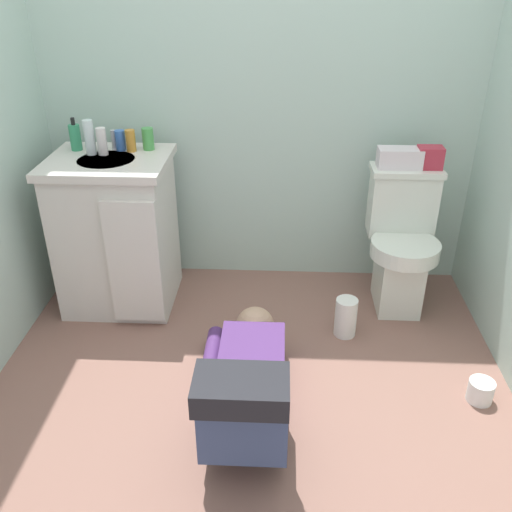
# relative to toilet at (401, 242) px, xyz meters

# --- Properties ---
(ground_plane) EXTENTS (2.82, 3.15, 0.04)m
(ground_plane) POSITION_rel_toilet_xyz_m (-0.76, -0.77, -0.39)
(ground_plane) COLOR #875E52
(wall_back) EXTENTS (2.48, 0.08, 2.40)m
(wall_back) POSITION_rel_toilet_xyz_m (-0.76, 0.34, 0.83)
(wall_back) COLOR #AFCABD
(wall_back) RESTS_ON ground_plane
(toilet) EXTENTS (0.36, 0.46, 0.75)m
(toilet) POSITION_rel_toilet_xyz_m (0.00, 0.00, 0.00)
(toilet) COLOR silver
(toilet) RESTS_ON ground_plane
(vanity_cabinet) EXTENTS (0.60, 0.53, 0.82)m
(vanity_cabinet) POSITION_rel_toilet_xyz_m (-1.50, -0.05, 0.05)
(vanity_cabinet) COLOR silver
(vanity_cabinet) RESTS_ON ground_plane
(faucet) EXTENTS (0.02, 0.02, 0.10)m
(faucet) POSITION_rel_toilet_xyz_m (-1.50, 0.10, 0.50)
(faucet) COLOR silver
(faucet) RESTS_ON vanity_cabinet
(person_plumber) EXTENTS (0.39, 1.06, 0.52)m
(person_plumber) POSITION_rel_toilet_xyz_m (-0.76, -0.92, -0.19)
(person_plumber) COLOR #512D6B
(person_plumber) RESTS_ON ground_plane
(tissue_box) EXTENTS (0.22, 0.11, 0.10)m
(tissue_box) POSITION_rel_toilet_xyz_m (-0.04, 0.09, 0.43)
(tissue_box) COLOR silver
(tissue_box) RESTS_ON toilet
(toiletry_bag) EXTENTS (0.12, 0.09, 0.11)m
(toiletry_bag) POSITION_rel_toilet_xyz_m (0.11, 0.09, 0.44)
(toiletry_bag) COLOR #B22D3F
(toiletry_bag) RESTS_ON toilet
(soap_dispenser) EXTENTS (0.06, 0.06, 0.17)m
(soap_dispenser) POSITION_rel_toilet_xyz_m (-1.69, 0.08, 0.52)
(soap_dispenser) COLOR #339263
(soap_dispenser) RESTS_ON vanity_cabinet
(bottle_clear) EXTENTS (0.05, 0.05, 0.17)m
(bottle_clear) POSITION_rel_toilet_xyz_m (-1.59, 0.01, 0.54)
(bottle_clear) COLOR silver
(bottle_clear) RESTS_ON vanity_cabinet
(bottle_white) EXTENTS (0.05, 0.05, 0.13)m
(bottle_white) POSITION_rel_toilet_xyz_m (-1.53, 0.01, 0.52)
(bottle_white) COLOR white
(bottle_white) RESTS_ON vanity_cabinet
(bottle_blue) EXTENTS (0.05, 0.05, 0.10)m
(bottle_blue) POSITION_rel_toilet_xyz_m (-1.46, 0.09, 0.50)
(bottle_blue) COLOR #3868BE
(bottle_blue) RESTS_ON vanity_cabinet
(bottle_amber) EXTENTS (0.05, 0.05, 0.11)m
(bottle_amber) POSITION_rel_toilet_xyz_m (-1.41, 0.07, 0.51)
(bottle_amber) COLOR #C8842F
(bottle_amber) RESTS_ON vanity_cabinet
(bottle_green) EXTENTS (0.06, 0.06, 0.11)m
(bottle_green) POSITION_rel_toilet_xyz_m (-1.32, 0.10, 0.51)
(bottle_green) COLOR #479C4B
(bottle_green) RESTS_ON vanity_cabinet
(paper_towel_roll) EXTENTS (0.11, 0.11, 0.20)m
(paper_towel_roll) POSITION_rel_toilet_xyz_m (-0.30, -0.32, -0.27)
(paper_towel_roll) COLOR white
(paper_towel_roll) RESTS_ON ground_plane
(toilet_paper_roll) EXTENTS (0.11, 0.11, 0.10)m
(toilet_paper_roll) POSITION_rel_toilet_xyz_m (0.24, -0.77, -0.32)
(toilet_paper_roll) COLOR white
(toilet_paper_roll) RESTS_ON ground_plane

